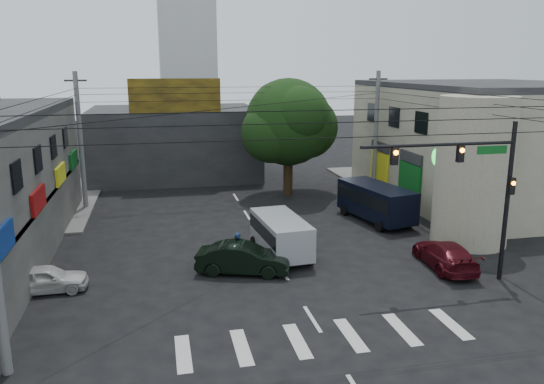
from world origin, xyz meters
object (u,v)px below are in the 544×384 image
object	(u,v)px
navy_van	(376,203)
traffic_officer	(239,250)
street_tree	(288,122)
white_compact	(45,279)
traffic_gantry	(476,177)
silver_minivan	(281,237)
utility_pole_far_right	(376,134)
utility_pole_far_left	(81,142)
dark_sedan	(243,258)
maroon_sedan	(445,255)

from	to	relation	value
navy_van	traffic_officer	xyz separation A→B (m)	(-9.61, -5.95, -0.28)
street_tree	white_compact	xyz separation A→B (m)	(-14.50, -15.10, -4.88)
navy_van	traffic_gantry	bearing A→B (deg)	169.20
traffic_gantry	traffic_officer	world-z (taller)	traffic_gantry
silver_minivan	traffic_officer	world-z (taller)	silver_minivan
white_compact	utility_pole_far_right	bearing A→B (deg)	-56.92
silver_minivan	white_compact	bearing A→B (deg)	96.41
street_tree	utility_pole_far_left	xyz separation A→B (m)	(-14.50, -1.00, -0.87)
utility_pole_far_left	traffic_officer	bearing A→B (deg)	-56.62
utility_pole_far_right	dark_sedan	distance (m)	18.91
white_compact	traffic_officer	distance (m)	8.64
traffic_gantry	utility_pole_far_right	xyz separation A→B (m)	(2.68, 17.00, -0.23)
dark_sedan	white_compact	bearing A→B (deg)	109.85
white_compact	traffic_officer	xyz separation A→B (m)	(8.56, 1.10, 0.27)
maroon_sedan	traffic_officer	size ratio (longest dim) A/B	2.66
utility_pole_far_left	traffic_officer	distance (m)	16.01
street_tree	traffic_gantry	distance (m)	18.42
navy_van	white_compact	bearing A→B (deg)	99.55
street_tree	silver_minivan	size ratio (longest dim) A/B	1.78
white_compact	maroon_sedan	world-z (taller)	maroon_sedan
utility_pole_far_left	dark_sedan	xyz separation A→B (m)	(8.66, -13.79, -3.88)
street_tree	dark_sedan	world-z (taller)	street_tree
street_tree	silver_minivan	bearing A→B (deg)	-105.53
silver_minivan	traffic_officer	xyz separation A→B (m)	(-2.34, -1.05, -0.15)
utility_pole_far_left	utility_pole_far_right	bearing A→B (deg)	0.00
utility_pole_far_left	traffic_officer	size ratio (longest dim) A/B	5.33
traffic_gantry	utility_pole_far_left	bearing A→B (deg)	137.14
street_tree	silver_minivan	distance (m)	14.16
traffic_gantry	utility_pole_far_left	size ratio (longest dim) A/B	0.78
maroon_sedan	silver_minivan	distance (m)	8.05
street_tree	white_compact	bearing A→B (deg)	-133.83
utility_pole_far_left	maroon_sedan	xyz separation A→B (m)	(18.28, -15.15, -3.95)
utility_pole_far_left	silver_minivan	distance (m)	16.57
dark_sedan	traffic_gantry	bearing A→B (deg)	-90.60
street_tree	utility_pole_far_right	distance (m)	6.63
utility_pole_far_right	dark_sedan	world-z (taller)	utility_pole_far_right
street_tree	dark_sedan	distance (m)	16.60
silver_minivan	navy_van	size ratio (longest dim) A/B	0.81
street_tree	utility_pole_far_left	size ratio (longest dim) A/B	0.95
utility_pole_far_left	dark_sedan	world-z (taller)	utility_pole_far_left
traffic_gantry	silver_minivan	world-z (taller)	traffic_gantry
utility_pole_far_right	maroon_sedan	bearing A→B (deg)	-100.18
dark_sedan	traffic_officer	size ratio (longest dim) A/B	2.68
white_compact	navy_van	bearing A→B (deg)	-69.58
utility_pole_far_left	street_tree	bearing A→B (deg)	3.95
traffic_gantry	silver_minivan	size ratio (longest dim) A/B	1.47
traffic_gantry	maroon_sedan	bearing A→B (deg)	91.39
dark_sedan	traffic_officer	xyz separation A→B (m)	(-0.10, 0.79, 0.14)
traffic_gantry	white_compact	xyz separation A→B (m)	(-18.32, 2.90, -4.23)
silver_minivan	street_tree	bearing A→B (deg)	-20.32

